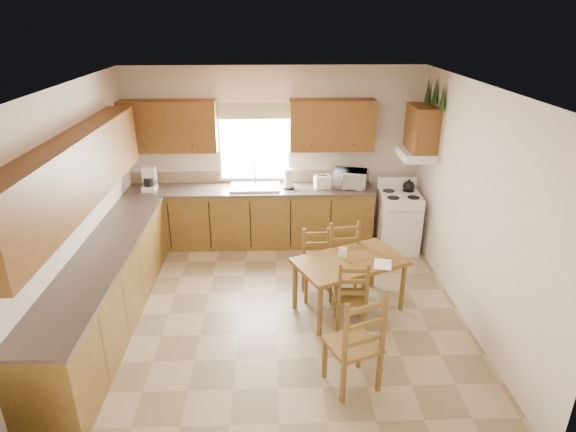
{
  "coord_description": "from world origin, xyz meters",
  "views": [
    {
      "loc": [
        -0.02,
        -5.0,
        3.39
      ],
      "look_at": [
        0.15,
        0.3,
        1.15
      ],
      "focal_mm": 30.0,
      "sensor_mm": 36.0,
      "label": 1
    }
  ],
  "objects_px": {
    "microwave": "(350,179)",
    "dining_table": "(349,285)",
    "chair_near_right": "(353,338)",
    "chair_far_left": "(347,264)",
    "chair_near_left": "(351,292)",
    "stove": "(398,223)",
    "chair_far_right": "(317,266)"
  },
  "relations": [
    {
      "from": "microwave",
      "to": "dining_table",
      "type": "height_order",
      "value": "microwave"
    },
    {
      "from": "dining_table",
      "to": "chair_near_right",
      "type": "relative_size",
      "value": 1.18
    },
    {
      "from": "microwave",
      "to": "chair_far_left",
      "type": "xyz_separation_m",
      "value": [
        -0.26,
        -1.66,
        -0.57
      ]
    },
    {
      "from": "dining_table",
      "to": "chair_near_left",
      "type": "relative_size",
      "value": 1.47
    },
    {
      "from": "chair_near_right",
      "to": "microwave",
      "type": "bearing_deg",
      "value": -119.06
    },
    {
      "from": "microwave",
      "to": "dining_table",
      "type": "xyz_separation_m",
      "value": [
        -0.27,
        -1.91,
        -0.71
      ]
    },
    {
      "from": "dining_table",
      "to": "stove",
      "type": "bearing_deg",
      "value": 34.16
    },
    {
      "from": "chair_far_left",
      "to": "chair_far_right",
      "type": "distance_m",
      "value": 0.37
    },
    {
      "from": "stove",
      "to": "chair_near_left",
      "type": "height_order",
      "value": "stove"
    },
    {
      "from": "microwave",
      "to": "chair_far_right",
      "type": "relative_size",
      "value": 0.52
    },
    {
      "from": "chair_near_left",
      "to": "chair_far_right",
      "type": "bearing_deg",
      "value": -59.68
    },
    {
      "from": "microwave",
      "to": "chair_near_left",
      "type": "xyz_separation_m",
      "value": [
        -0.3,
        -2.23,
        -0.62
      ]
    },
    {
      "from": "microwave",
      "to": "chair_near_left",
      "type": "distance_m",
      "value": 2.34
    },
    {
      "from": "chair_near_right",
      "to": "chair_far_left",
      "type": "distance_m",
      "value": 1.57
    },
    {
      "from": "dining_table",
      "to": "chair_far_right",
      "type": "relative_size",
      "value": 1.44
    },
    {
      "from": "chair_near_left",
      "to": "chair_near_right",
      "type": "height_order",
      "value": "chair_near_right"
    },
    {
      "from": "dining_table",
      "to": "microwave",
      "type": "bearing_deg",
      "value": 57.6
    },
    {
      "from": "chair_far_left",
      "to": "microwave",
      "type": "bearing_deg",
      "value": 74.58
    },
    {
      "from": "chair_near_right",
      "to": "chair_near_left",
      "type": "bearing_deg",
      "value": -119.35
    },
    {
      "from": "dining_table",
      "to": "chair_near_left",
      "type": "height_order",
      "value": "chair_near_left"
    },
    {
      "from": "stove",
      "to": "chair_near_left",
      "type": "distance_m",
      "value": 2.2
    },
    {
      "from": "dining_table",
      "to": "chair_near_right",
      "type": "height_order",
      "value": "chair_near_right"
    },
    {
      "from": "chair_near_left",
      "to": "chair_far_right",
      "type": "distance_m",
      "value": 0.71
    },
    {
      "from": "chair_near_right",
      "to": "dining_table",
      "type": "bearing_deg",
      "value": -118.51
    },
    {
      "from": "chair_far_left",
      "to": "stove",
      "type": "bearing_deg",
      "value": 47.86
    },
    {
      "from": "stove",
      "to": "chair_near_right",
      "type": "relative_size",
      "value": 0.81
    },
    {
      "from": "stove",
      "to": "chair_far_left",
      "type": "bearing_deg",
      "value": -122.43
    },
    {
      "from": "stove",
      "to": "chair_far_right",
      "type": "height_order",
      "value": "chair_far_right"
    },
    {
      "from": "chair_far_left",
      "to": "chair_far_right",
      "type": "bearing_deg",
      "value": 164.97
    },
    {
      "from": "stove",
      "to": "chair_near_right",
      "type": "xyz_separation_m",
      "value": [
        -1.16,
        -2.94,
        0.1
      ]
    },
    {
      "from": "chair_near_left",
      "to": "chair_far_right",
      "type": "xyz_separation_m",
      "value": [
        -0.33,
        0.63,
        0.01
      ]
    },
    {
      "from": "dining_table",
      "to": "chair_far_right",
      "type": "bearing_deg",
      "value": 115.03
    }
  ]
}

